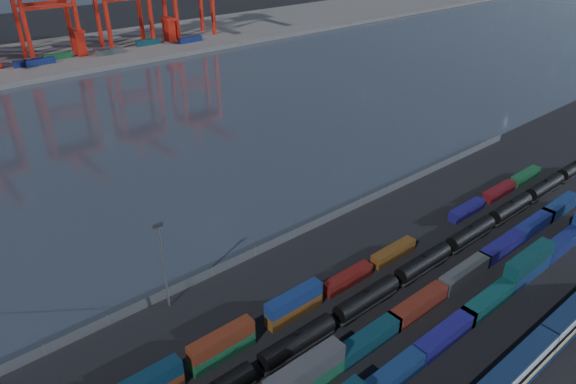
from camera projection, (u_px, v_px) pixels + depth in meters
ground at (400, 308)px, 87.70m from camera, size 700.00×700.00×0.00m
harbor_water at (132, 130)px, 158.24m from camera, size 700.00×700.00×0.00m
far_quay at (29, 60)px, 228.30m from camera, size 700.00×70.00×2.00m
container_row_south at (462, 319)px, 82.21m from camera, size 115.64×2.67×5.69m
container_row_mid at (352, 349)px, 77.04m from camera, size 141.57×2.65×5.64m
container_row_north at (313, 296)px, 87.75m from camera, size 139.74×2.22×4.73m
tanker_string at (448, 248)px, 99.67m from camera, size 122.34×2.97×4.25m
waterfront_fence at (294, 234)px, 106.02m from camera, size 160.12×0.12×2.20m
yard_light_mast at (163, 262)px, 83.82m from camera, size 1.60×0.40×16.60m
quay_containers at (10, 66)px, 211.25m from camera, size 172.58×10.99×2.60m
straddle_carriers at (26, 50)px, 216.89m from camera, size 140.00×7.00×11.10m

